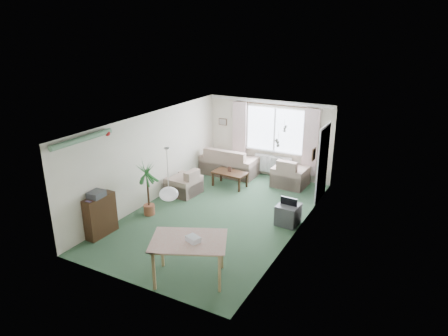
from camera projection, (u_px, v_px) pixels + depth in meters
The scene contains 25 objects.
ground at pixel (218, 215), 10.03m from camera, with size 6.50×6.50×0.00m, color #2D4C33.
window at pixel (275, 130), 12.12m from camera, with size 1.80×0.03×1.30m, color white.
curtain_rod at pixel (275, 105), 11.80m from camera, with size 2.60×0.03×0.03m, color black.
curtain_left at pixel (239, 133), 12.62m from camera, with size 0.45×0.08×2.00m, color beige.
curtain_right at pixel (310, 143), 11.61m from camera, with size 0.45×0.08×2.00m, color beige.
radiator at pixel (273, 164), 12.46m from camera, with size 1.20×0.10×0.55m, color white.
doorway at pixel (323, 164), 10.64m from camera, with size 0.03×0.95×2.00m, color black.
pendant_lamp at pixel (169, 194), 7.53m from camera, with size 0.36×0.36×0.36m, color white.
tinsel_garland at pixel (82, 139), 8.20m from camera, with size 1.60×1.60×0.12m, color #196626.
bauble_cluster_a at pixel (284, 127), 9.46m from camera, with size 0.20×0.20×0.20m, color silver.
bauble_cluster_b at pixel (278, 140), 8.32m from camera, with size 0.20×0.20×0.20m, color silver.
wall_picture_back at pixel (223, 122), 12.90m from camera, with size 0.28×0.03×0.22m, color brown.
wall_picture_right at pixel (314, 154), 9.63m from camera, with size 0.03×0.24×0.30m, color brown.
sofa at pixel (230, 161), 12.65m from camera, with size 1.75×0.93×0.88m, color #BFAA90.
armchair_corner at pixel (291, 172), 11.74m from camera, with size 0.95×0.90×0.85m, color beige.
armchair_left at pixel (184, 181), 11.16m from camera, with size 0.83×0.78×0.74m, color #C9AF98.
coffee_table at pixel (230, 179), 11.73m from camera, with size 0.99×0.55×0.45m, color black.
photo_frame at pixel (230, 169), 11.65m from camera, with size 0.12×0.02×0.16m, color #503329.
bookshelf at pixel (100, 216), 8.91m from camera, with size 0.26×0.77×0.95m, color black.
hifi_box at pixel (96, 194), 8.67m from camera, with size 0.28×0.35×0.14m, color #38383D.
houseplant at pixel (148, 189), 9.81m from camera, with size 0.59×0.59×1.39m, color #1F5D23.
dining_table at pixel (189, 260), 7.37m from camera, with size 1.27×0.84×0.79m, color tan.
gift_box at pixel (193, 240), 7.17m from camera, with size 0.25×0.18×0.12m, color white.
tv_cube at pixel (288, 214), 9.49m from camera, with size 0.49×0.54×0.49m, color #3B3A3F.
pet_bed at pixel (287, 208), 10.29m from camera, with size 0.53×0.53×0.11m, color navy.
Camera 1 is at (4.37, -7.93, 4.47)m, focal length 32.00 mm.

